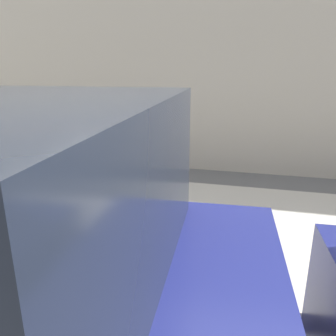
# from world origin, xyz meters

# --- Properties ---
(sidewalk) EXTENTS (24.00, 2.80, 0.14)m
(sidewalk) POSITION_xyz_m (0.00, 2.20, 0.07)
(sidewalk) COLOR #BCB7AD
(sidewalk) RESTS_ON ground_plane
(building_facade) EXTENTS (24.00, 0.30, 5.18)m
(building_facade) POSITION_xyz_m (0.00, 4.95, 2.59)
(building_facade) COLOR beige
(building_facade) RESTS_ON ground_plane
(parking_meter) EXTENTS (0.20, 0.13, 1.43)m
(parking_meter) POSITION_xyz_m (-0.37, 1.02, 1.11)
(parking_meter) COLOR #2D2D30
(parking_meter) RESTS_ON sidewalk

